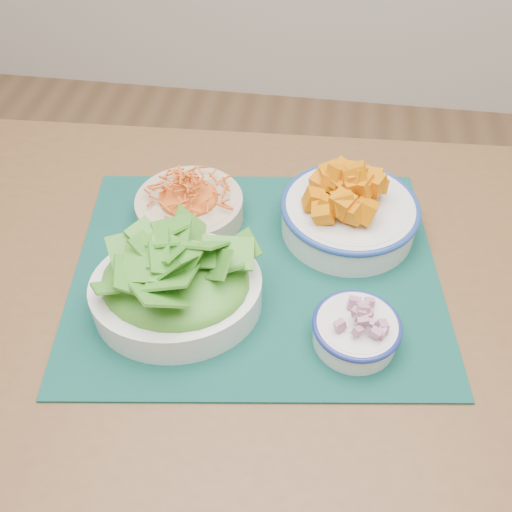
{
  "coord_description": "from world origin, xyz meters",
  "views": [
    {
      "loc": [
        0.18,
        -0.38,
        1.42
      ],
      "look_at": [
        0.1,
        0.22,
        0.78
      ],
      "focal_mm": 40.0,
      "sensor_mm": 36.0,
      "label": 1
    }
  ],
  "objects": [
    {
      "name": "table",
      "position": [
        0.15,
        0.17,
        0.66
      ],
      "size": [
        1.34,
        0.93,
        0.75
      ],
      "rotation": [
        0.0,
        0.0,
        0.05
      ],
      "color": "brown",
      "rests_on": "ground"
    },
    {
      "name": "placemat",
      "position": [
        0.1,
        0.22,
        0.75
      ],
      "size": [
        0.63,
        0.54,
        0.0
      ],
      "primitive_type": "cube",
      "rotation": [
        0.0,
        0.0,
        0.14
      ],
      "color": "#072F2A",
      "rests_on": "table"
    },
    {
      "name": "carrot_bowl",
      "position": [
        -0.03,
        0.32,
        0.78
      ],
      "size": [
        0.22,
        0.22,
        0.07
      ],
      "rotation": [
        0.0,
        0.0,
        0.27
      ],
      "color": "#C8B495",
      "rests_on": "placemat"
    },
    {
      "name": "squash_bowl",
      "position": [
        0.23,
        0.33,
        0.8
      ],
      "size": [
        0.28,
        0.28,
        0.1
      ],
      "rotation": [
        0.0,
        0.0,
        0.32
      ],
      "color": "silver",
      "rests_on": "placemat"
    },
    {
      "name": "lettuce_bowl",
      "position": [
        -0.01,
        0.13,
        0.8
      ],
      "size": [
        0.29,
        0.27,
        0.11
      ],
      "rotation": [
        0.0,
        0.0,
        0.26
      ],
      "color": "white",
      "rests_on": "placemat"
    },
    {
      "name": "onion_bowl",
      "position": [
        0.25,
        0.1,
        0.78
      ],
      "size": [
        0.13,
        0.13,
        0.06
      ],
      "rotation": [
        0.0,
        0.0,
        -0.14
      ],
      "color": "white",
      "rests_on": "placemat"
    }
  ]
}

